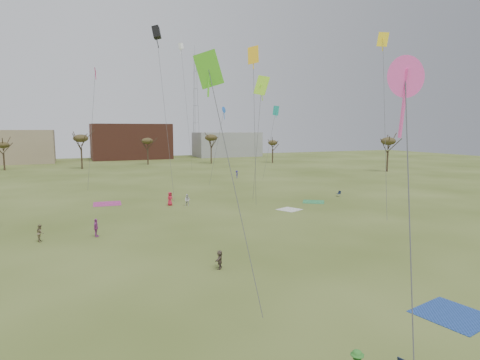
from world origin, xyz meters
name	(u,v)px	position (x,y,z in m)	size (l,w,h in m)	color
ground	(307,277)	(0.00, 0.00, 0.00)	(260.00, 260.00, 0.00)	#405019
spectator_fore_b	(40,233)	(-17.78, 17.54, 0.80)	(0.78, 0.60, 1.60)	#7C6E4F
spectator_fore_c	(220,259)	(-5.03, 4.09, 0.71)	(1.32, 0.42, 1.42)	brown
spectator_mid_d	(96,228)	(-12.93, 17.16, 0.89)	(1.04, 0.43, 1.78)	#A94697
spectator_mid_e	(187,200)	(-0.52, 28.92, 0.79)	(0.76, 0.59, 1.57)	silver
flyer_far_b	(170,199)	(-2.62, 30.08, 0.92)	(0.90, 0.59, 1.85)	red
flyer_far_c	(237,174)	(17.45, 54.60, 0.80)	(1.04, 0.60, 1.60)	navy
blanket_blue	(453,315)	(4.41, -8.12, 0.00)	(3.50, 3.50, 0.03)	#224493
blanket_cream	(289,210)	(10.89, 21.21, 0.00)	(2.56, 2.56, 0.03)	white
blanket_plum	(107,204)	(-10.42, 34.68, 0.00)	(3.69, 3.69, 0.03)	#AE357C
blanket_olive	(314,202)	(16.83, 24.62, 0.00)	(2.98, 2.98, 0.03)	#338E4E
camp_chair_right	(339,195)	(22.97, 27.03, 0.26)	(0.61, 0.57, 0.87)	#141D38
kites_aloft	(178,57)	(-0.70, 31.64, 20.01)	(50.43, 81.42, 27.73)	red
tree_line	(122,142)	(-2.85, 79.12, 7.09)	(117.44, 49.32, 8.91)	#3A2B1E
building_brick	(131,141)	(5.00, 120.00, 6.00)	(26.00, 16.00, 12.00)	brown
building_grey	(227,144)	(40.00, 118.00, 4.50)	(24.00, 12.00, 9.00)	gray
radio_tower	(196,105)	(30.00, 125.00, 19.21)	(1.51, 1.72, 41.00)	#9EA3A8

